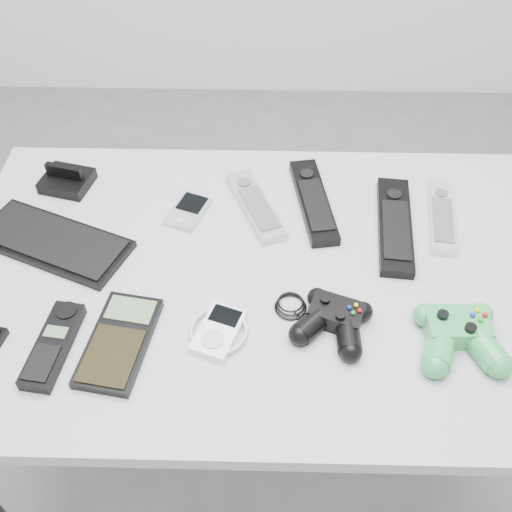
{
  "coord_description": "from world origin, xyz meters",
  "views": [
    {
      "loc": [
        0.0,
        -0.79,
        1.57
      ],
      "look_at": [
        -0.01,
        -0.05,
        0.77
      ],
      "focal_mm": 42.0,
      "sensor_mm": 36.0,
      "label": 1
    }
  ],
  "objects_px": {
    "remote_silver_a": "(255,205)",
    "cordless_handset": "(53,345)",
    "pda_keyboard": "(53,241)",
    "remote_black_a": "(313,200)",
    "pda": "(188,211)",
    "calculator": "(119,341)",
    "remote_silver_b": "(442,216)",
    "controller_black": "(334,319)",
    "desk": "(258,294)",
    "mp3_player": "(219,331)",
    "remote_black_b": "(395,224)",
    "controller_green": "(459,333)"
  },
  "relations": [
    {
      "from": "remote_silver_a",
      "to": "cordless_handset",
      "type": "relative_size",
      "value": 1.28
    },
    {
      "from": "pda_keyboard",
      "to": "remote_black_a",
      "type": "bearing_deg",
      "value": 36.7
    },
    {
      "from": "remote_black_a",
      "to": "remote_silver_a",
      "type": "bearing_deg",
      "value": 177.82
    },
    {
      "from": "pda_keyboard",
      "to": "pda",
      "type": "relative_size",
      "value": 3.05
    },
    {
      "from": "calculator",
      "to": "remote_silver_a",
      "type": "bearing_deg",
      "value": 66.72
    },
    {
      "from": "pda",
      "to": "cordless_handset",
      "type": "relative_size",
      "value": 0.59
    },
    {
      "from": "remote_silver_b",
      "to": "controller_black",
      "type": "bearing_deg",
      "value": -123.1
    },
    {
      "from": "desk",
      "to": "mp3_player",
      "type": "bearing_deg",
      "value": -114.01
    },
    {
      "from": "remote_black_b",
      "to": "cordless_handset",
      "type": "relative_size",
      "value": 1.58
    },
    {
      "from": "desk",
      "to": "controller_black",
      "type": "distance_m",
      "value": 0.2
    },
    {
      "from": "controller_black",
      "to": "controller_green",
      "type": "relative_size",
      "value": 1.38
    },
    {
      "from": "controller_black",
      "to": "remote_black_a",
      "type": "bearing_deg",
      "value": 114.57
    },
    {
      "from": "desk",
      "to": "calculator",
      "type": "relative_size",
      "value": 5.97
    },
    {
      "from": "remote_silver_a",
      "to": "mp3_player",
      "type": "relative_size",
      "value": 2.0
    },
    {
      "from": "remote_black_b",
      "to": "remote_silver_b",
      "type": "xyz_separation_m",
      "value": [
        0.1,
        0.03,
        -0.0
      ]
    },
    {
      "from": "remote_silver_b",
      "to": "desk",
      "type": "bearing_deg",
      "value": -149.99
    },
    {
      "from": "desk",
      "to": "remote_silver_a",
      "type": "distance_m",
      "value": 0.19
    },
    {
      "from": "calculator",
      "to": "remote_black_b",
      "type": "bearing_deg",
      "value": 39.58
    },
    {
      "from": "remote_black_b",
      "to": "mp3_player",
      "type": "bearing_deg",
      "value": -136.22
    },
    {
      "from": "remote_black_a",
      "to": "calculator",
      "type": "distance_m",
      "value": 0.48
    },
    {
      "from": "pda_keyboard",
      "to": "pda",
      "type": "bearing_deg",
      "value": 43.12
    },
    {
      "from": "remote_black_b",
      "to": "pda_keyboard",
      "type": "bearing_deg",
      "value": -169.48
    },
    {
      "from": "remote_black_a",
      "to": "calculator",
      "type": "bearing_deg",
      "value": -142.91
    },
    {
      "from": "cordless_handset",
      "to": "controller_green",
      "type": "height_order",
      "value": "controller_green"
    },
    {
      "from": "remote_silver_b",
      "to": "controller_green",
      "type": "height_order",
      "value": "controller_green"
    },
    {
      "from": "pda",
      "to": "remote_silver_b",
      "type": "bearing_deg",
      "value": 19.9
    },
    {
      "from": "desk",
      "to": "remote_black_b",
      "type": "height_order",
      "value": "remote_black_b"
    },
    {
      "from": "desk",
      "to": "mp3_player",
      "type": "distance_m",
      "value": 0.17
    },
    {
      "from": "controller_green",
      "to": "remote_silver_b",
      "type": "bearing_deg",
      "value": 82.48
    },
    {
      "from": "desk",
      "to": "remote_black_a",
      "type": "bearing_deg",
      "value": 59.46
    },
    {
      "from": "remote_silver_b",
      "to": "cordless_handset",
      "type": "distance_m",
      "value": 0.76
    },
    {
      "from": "desk",
      "to": "pda_keyboard",
      "type": "xyz_separation_m",
      "value": [
        -0.39,
        0.06,
        0.07
      ]
    },
    {
      "from": "mp3_player",
      "to": "calculator",
      "type": "bearing_deg",
      "value": -151.68
    },
    {
      "from": "remote_black_b",
      "to": "controller_green",
      "type": "bearing_deg",
      "value": -70.34
    },
    {
      "from": "desk",
      "to": "controller_green",
      "type": "height_order",
      "value": "controller_green"
    },
    {
      "from": "calculator",
      "to": "mp3_player",
      "type": "xyz_separation_m",
      "value": [
        0.16,
        0.02,
        -0.0
      ]
    },
    {
      "from": "remote_black_a",
      "to": "controller_black",
      "type": "relative_size",
      "value": 1.15
    },
    {
      "from": "remote_black_b",
      "to": "controller_black",
      "type": "relative_size",
      "value": 1.23
    },
    {
      "from": "controller_green",
      "to": "pda_keyboard",
      "type": "bearing_deg",
      "value": 162.3
    },
    {
      "from": "remote_silver_a",
      "to": "calculator",
      "type": "xyz_separation_m",
      "value": [
        -0.22,
        -0.33,
        -0.0
      ]
    },
    {
      "from": "remote_black_a",
      "to": "desk",
      "type": "bearing_deg",
      "value": -129.79
    },
    {
      "from": "pda_keyboard",
      "to": "mp3_player",
      "type": "distance_m",
      "value": 0.38
    },
    {
      "from": "controller_green",
      "to": "desk",
      "type": "bearing_deg",
      "value": 154.31
    },
    {
      "from": "calculator",
      "to": "mp3_player",
      "type": "relative_size",
      "value": 1.8
    },
    {
      "from": "pda_keyboard",
      "to": "remote_silver_a",
      "type": "bearing_deg",
      "value": 38.75
    },
    {
      "from": "remote_silver_a",
      "to": "remote_silver_b",
      "type": "distance_m",
      "value": 0.37
    },
    {
      "from": "pda",
      "to": "cordless_handset",
      "type": "xyz_separation_m",
      "value": [
        -0.19,
        -0.33,
        0.01
      ]
    },
    {
      "from": "remote_silver_a",
      "to": "remote_black_b",
      "type": "relative_size",
      "value": 0.81
    },
    {
      "from": "controller_green",
      "to": "remote_black_a",
      "type": "bearing_deg",
      "value": 122.19
    },
    {
      "from": "pda_keyboard",
      "to": "controller_black",
      "type": "distance_m",
      "value": 0.55
    }
  ]
}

